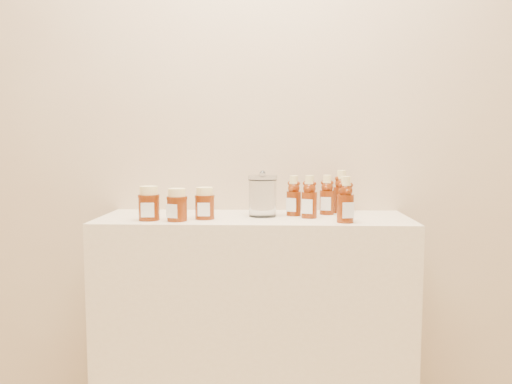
# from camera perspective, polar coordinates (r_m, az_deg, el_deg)

# --- Properties ---
(wall_back) EXTENTS (3.50, 0.02, 2.70)m
(wall_back) POSITION_cam_1_polar(r_m,az_deg,el_deg) (2.13, -0.01, 10.03)
(wall_back) COLOR tan
(wall_back) RESTS_ON ground
(display_table) EXTENTS (1.20, 0.40, 0.90)m
(display_table) POSITION_cam_1_polar(r_m,az_deg,el_deg) (2.06, -0.22, -15.33)
(display_table) COLOR beige
(display_table) RESTS_ON ground
(bear_bottle_back_left) EXTENTS (0.08, 0.08, 0.18)m
(bear_bottle_back_left) POSITION_cam_1_polar(r_m,az_deg,el_deg) (1.97, 4.33, -0.12)
(bear_bottle_back_left) COLOR #5C1D07
(bear_bottle_back_left) RESTS_ON display_table
(bear_bottle_back_mid) EXTENTS (0.07, 0.07, 0.18)m
(bear_bottle_back_mid) POSITION_cam_1_polar(r_m,az_deg,el_deg) (2.02, 8.12, -0.02)
(bear_bottle_back_mid) COLOR #5C1D07
(bear_bottle_back_mid) RESTS_ON display_table
(bear_bottle_back_right) EXTENTS (0.09, 0.09, 0.20)m
(bear_bottle_back_right) POSITION_cam_1_polar(r_m,az_deg,el_deg) (2.07, 9.71, 0.36)
(bear_bottle_back_right) COLOR #5C1D07
(bear_bottle_back_right) RESTS_ON display_table
(bear_bottle_front_left) EXTENTS (0.08, 0.08, 0.19)m
(bear_bottle_front_left) POSITION_cam_1_polar(r_m,az_deg,el_deg) (1.92, 6.12, -0.21)
(bear_bottle_front_left) COLOR #5C1D07
(bear_bottle_front_left) RESTS_ON display_table
(bear_bottle_front_right) EXTENTS (0.08, 0.08, 0.19)m
(bear_bottle_front_right) POSITION_cam_1_polar(r_m,az_deg,el_deg) (1.82, 10.19, -0.50)
(bear_bottle_front_right) COLOR #5C1D07
(bear_bottle_front_right) RESTS_ON display_table
(honey_jar_left) EXTENTS (0.09, 0.09, 0.13)m
(honey_jar_left) POSITION_cam_1_polar(r_m,az_deg,el_deg) (1.89, -12.14, -1.26)
(honey_jar_left) COLOR #5C1D07
(honey_jar_left) RESTS_ON display_table
(honey_jar_back) EXTENTS (0.08, 0.08, 0.12)m
(honey_jar_back) POSITION_cam_1_polar(r_m,az_deg,el_deg) (1.89, -5.89, -1.28)
(honey_jar_back) COLOR #5C1D07
(honey_jar_back) RESTS_ON display_table
(honey_jar_front) EXTENTS (0.10, 0.10, 0.12)m
(honey_jar_front) POSITION_cam_1_polar(r_m,az_deg,el_deg) (1.86, -9.02, -1.44)
(honey_jar_front) COLOR #5C1D07
(honey_jar_front) RESTS_ON display_table
(glass_canister) EXTENTS (0.15, 0.15, 0.17)m
(glass_canister) POSITION_cam_1_polar(r_m,az_deg,el_deg) (1.95, 0.76, -0.26)
(glass_canister) COLOR white
(glass_canister) RESTS_ON display_table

